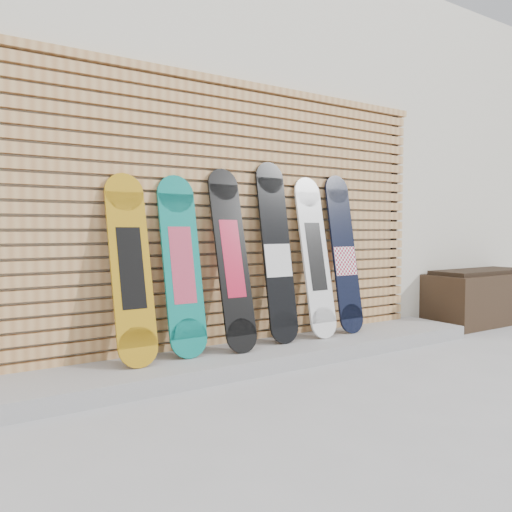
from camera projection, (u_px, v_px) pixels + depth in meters
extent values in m
plane|color=#9A9A9D|center=(315.00, 384.00, 3.44)|extent=(80.00, 80.00, 0.00)
cube|color=beige|center=(175.00, 174.00, 6.55)|extent=(12.00, 5.00, 3.60)
cube|color=gray|center=(245.00, 357.00, 3.92)|extent=(4.60, 0.70, 0.12)
cube|color=#B8834C|center=(227.00, 340.00, 4.16)|extent=(4.20, 0.05, 0.08)
cube|color=#B8834C|center=(227.00, 329.00, 4.16)|extent=(4.20, 0.05, 0.08)
cube|color=#B8834C|center=(227.00, 317.00, 4.15)|extent=(4.20, 0.05, 0.07)
cube|color=#B8834C|center=(226.00, 306.00, 4.15)|extent=(4.20, 0.05, 0.07)
cube|color=#B8834C|center=(226.00, 294.00, 4.14)|extent=(4.20, 0.05, 0.07)
cube|color=#B8834C|center=(226.00, 283.00, 4.14)|extent=(4.20, 0.05, 0.07)
cube|color=#B8834C|center=(226.00, 271.00, 4.13)|extent=(4.20, 0.05, 0.07)
cube|color=#B8834C|center=(226.00, 259.00, 4.13)|extent=(4.20, 0.05, 0.07)
cube|color=#B8834C|center=(226.00, 248.00, 4.12)|extent=(4.20, 0.05, 0.07)
cube|color=#B8834C|center=(226.00, 236.00, 4.12)|extent=(4.20, 0.05, 0.08)
cube|color=#B8834C|center=(226.00, 224.00, 4.11)|extent=(4.20, 0.05, 0.08)
cube|color=#B8834C|center=(226.00, 212.00, 4.11)|extent=(4.20, 0.05, 0.08)
cube|color=#B8834C|center=(226.00, 201.00, 4.10)|extent=(4.20, 0.05, 0.08)
cube|color=#B8834C|center=(226.00, 189.00, 4.10)|extent=(4.20, 0.05, 0.08)
cube|color=#B8834C|center=(226.00, 177.00, 4.09)|extent=(4.20, 0.05, 0.08)
cube|color=#B8834C|center=(226.00, 165.00, 4.09)|extent=(4.20, 0.05, 0.08)
cube|color=#B8834C|center=(226.00, 153.00, 4.08)|extent=(4.20, 0.05, 0.08)
cube|color=#B8834C|center=(226.00, 141.00, 4.08)|extent=(4.20, 0.05, 0.08)
cube|color=#B8834C|center=(226.00, 129.00, 4.07)|extent=(4.20, 0.05, 0.08)
cube|color=#B8834C|center=(226.00, 117.00, 4.07)|extent=(4.20, 0.05, 0.08)
cube|color=#B8834C|center=(226.00, 105.00, 4.06)|extent=(4.20, 0.05, 0.08)
cube|color=#B8834C|center=(226.00, 93.00, 4.06)|extent=(4.20, 0.05, 0.08)
cube|color=black|center=(393.00, 225.00, 5.22)|extent=(0.06, 0.04, 2.23)
cube|color=#B8834C|center=(226.00, 82.00, 4.05)|extent=(4.26, 0.07, 0.06)
cube|color=black|center=(480.00, 299.00, 5.64)|extent=(1.36, 0.57, 0.57)
cube|color=black|center=(480.00, 272.00, 5.62)|extent=(1.25, 0.45, 0.05)
cube|color=#AC7C12|center=(131.00, 268.00, 3.49)|extent=(0.28, 0.28, 1.08)
cylinder|color=#AC7C12|center=(138.00, 347.00, 3.41)|extent=(0.28, 0.09, 0.28)
cylinder|color=#AC7C12|center=(124.00, 192.00, 3.57)|extent=(0.28, 0.09, 0.28)
cube|color=black|center=(131.00, 268.00, 3.49)|extent=(0.18, 0.16, 0.57)
cube|color=#0B7268|center=(182.00, 265.00, 3.72)|extent=(0.29, 0.24, 1.07)
cylinder|color=#0B7268|center=(189.00, 338.00, 3.66)|extent=(0.29, 0.08, 0.29)
cylinder|color=#0B7268|center=(175.00, 194.00, 3.79)|extent=(0.29, 0.08, 0.29)
cube|color=#C1445D|center=(182.00, 265.00, 3.72)|extent=(0.18, 0.14, 0.57)
cube|color=black|center=(232.00, 258.00, 3.91)|extent=(0.27, 0.31, 1.18)
cylinder|color=black|center=(242.00, 336.00, 3.82)|extent=(0.27, 0.09, 0.26)
cylinder|color=black|center=(223.00, 185.00, 4.00)|extent=(0.27, 0.09, 0.26)
cube|color=maroon|center=(232.00, 258.00, 3.91)|extent=(0.17, 0.17, 0.61)
cube|color=black|center=(277.00, 251.00, 4.19)|extent=(0.27, 0.25, 1.25)
cylinder|color=black|center=(284.00, 327.00, 4.13)|extent=(0.27, 0.07, 0.27)
cylinder|color=black|center=(269.00, 178.00, 4.25)|extent=(0.27, 0.07, 0.27)
cube|color=silver|center=(278.00, 261.00, 4.18)|extent=(0.26, 0.07, 0.28)
cube|color=silver|center=(315.00, 257.00, 4.40)|extent=(0.27, 0.26, 1.15)
cylinder|color=silver|center=(324.00, 323.00, 4.33)|extent=(0.27, 0.08, 0.27)
cylinder|color=silver|center=(307.00, 192.00, 4.47)|extent=(0.27, 0.08, 0.27)
cube|color=black|center=(315.00, 257.00, 4.40)|extent=(0.17, 0.15, 0.60)
cube|color=black|center=(344.00, 253.00, 4.60)|extent=(0.27, 0.24, 1.19)
cylinder|color=black|center=(352.00, 319.00, 4.54)|extent=(0.27, 0.07, 0.27)
cylinder|color=black|center=(336.00, 190.00, 4.66)|extent=(0.27, 0.07, 0.27)
cube|color=white|center=(345.00, 261.00, 4.60)|extent=(0.25, 0.07, 0.27)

